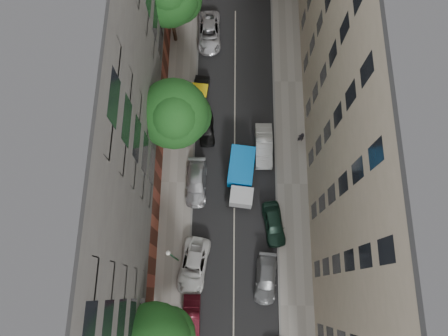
{
  "coord_description": "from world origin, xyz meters",
  "views": [
    {
      "loc": [
        -0.86,
        -10.1,
        36.89
      ],
      "look_at": [
        -0.99,
        -0.36,
        6.0
      ],
      "focal_mm": 32.0,
      "sensor_mm": 36.0,
      "label": 1
    }
  ],
  "objects_px": {
    "car_left_5": "(200,95)",
    "lamp_post": "(172,256)",
    "car_left_3": "(196,183)",
    "car_right_2": "(274,224)",
    "car_left_1": "(191,319)",
    "car_left_4": "(206,128)",
    "tree_mid": "(175,116)",
    "car_right_1": "(266,279)",
    "car_left_6": "(209,33)",
    "tarp_truck": "(241,176)",
    "pedestrian": "(301,137)",
    "car_right_3": "(264,146)",
    "car_left_2": "(193,266)"
  },
  "relations": [
    {
      "from": "car_left_5",
      "to": "lamp_post",
      "type": "distance_m",
      "value": 16.76
    },
    {
      "from": "car_left_3",
      "to": "car_right_2",
      "type": "height_order",
      "value": "car_right_2"
    },
    {
      "from": "car_left_1",
      "to": "car_left_4",
      "type": "distance_m",
      "value": 17.63
    },
    {
      "from": "tree_mid",
      "to": "car_left_3",
      "type": "bearing_deg",
      "value": -69.87
    },
    {
      "from": "car_left_1",
      "to": "car_right_1",
      "type": "distance_m",
      "value": 7.25
    },
    {
      "from": "car_left_3",
      "to": "lamp_post",
      "type": "relative_size",
      "value": 0.68
    },
    {
      "from": "car_left_6",
      "to": "car_left_4",
      "type": "bearing_deg",
      "value": -91.93
    },
    {
      "from": "car_left_4",
      "to": "car_left_6",
      "type": "xyz_separation_m",
      "value": [
        0.0,
        11.01,
        0.1
      ]
    },
    {
      "from": "car_left_3",
      "to": "car_right_1",
      "type": "xyz_separation_m",
      "value": [
        6.4,
        -8.6,
        -0.04
      ]
    },
    {
      "from": "car_left_1",
      "to": "car_left_3",
      "type": "relative_size",
      "value": 0.86
    },
    {
      "from": "tarp_truck",
      "to": "tree_mid",
      "type": "distance_m",
      "value": 8.52
    },
    {
      "from": "car_right_1",
      "to": "car_left_6",
      "type": "bearing_deg",
      "value": 107.21
    },
    {
      "from": "pedestrian",
      "to": "tarp_truck",
      "type": "bearing_deg",
      "value": 34.82
    },
    {
      "from": "car_left_4",
      "to": "pedestrian",
      "type": "distance_m",
      "value": 9.26
    },
    {
      "from": "car_left_1",
      "to": "tarp_truck",
      "type": "bearing_deg",
      "value": 71.11
    },
    {
      "from": "car_left_4",
      "to": "tree_mid",
      "type": "relative_size",
      "value": 0.39
    },
    {
      "from": "car_left_1",
      "to": "lamp_post",
      "type": "distance_m",
      "value": 6.33
    },
    {
      "from": "car_right_3",
      "to": "car_left_3",
      "type": "bearing_deg",
      "value": -149.69
    },
    {
      "from": "car_right_1",
      "to": "tree_mid",
      "type": "xyz_separation_m",
      "value": [
        -7.92,
        12.74,
        5.94
      ]
    },
    {
      "from": "tarp_truck",
      "to": "car_left_6",
      "type": "xyz_separation_m",
      "value": [
        -3.4,
        16.09,
        -0.66
      ]
    },
    {
      "from": "car_left_1",
      "to": "lamp_post",
      "type": "relative_size",
      "value": 0.59
    },
    {
      "from": "car_left_2",
      "to": "car_left_4",
      "type": "relative_size",
      "value": 1.36
    },
    {
      "from": "car_left_5",
      "to": "lamp_post",
      "type": "xyz_separation_m",
      "value": [
        -1.46,
        -16.29,
        3.67
      ]
    },
    {
      "from": "car_right_2",
      "to": "lamp_post",
      "type": "xyz_separation_m",
      "value": [
        -8.63,
        -3.31,
        3.66
      ]
    },
    {
      "from": "tarp_truck",
      "to": "car_left_6",
      "type": "bearing_deg",
      "value": 108.38
    },
    {
      "from": "car_left_2",
      "to": "car_left_6",
      "type": "xyz_separation_m",
      "value": [
        0.8,
        24.21,
        0.02
      ]
    },
    {
      "from": "tree_mid",
      "to": "car_left_1",
      "type": "bearing_deg",
      "value": -84.64
    },
    {
      "from": "car_left_2",
      "to": "car_left_5",
      "type": "height_order",
      "value": "car_left_2"
    },
    {
      "from": "tarp_truck",
      "to": "car_left_6",
      "type": "distance_m",
      "value": 16.46
    },
    {
      "from": "car_left_4",
      "to": "car_left_5",
      "type": "bearing_deg",
      "value": 97.55
    },
    {
      "from": "tarp_truck",
      "to": "car_left_5",
      "type": "distance_m",
      "value": 9.65
    },
    {
      "from": "car_left_2",
      "to": "car_left_6",
      "type": "height_order",
      "value": "car_left_6"
    },
    {
      "from": "car_left_6",
      "to": "tree_mid",
      "type": "relative_size",
      "value": 0.55
    },
    {
      "from": "pedestrian",
      "to": "car_left_6",
      "type": "bearing_deg",
      "value": -53.08
    },
    {
      "from": "car_left_6",
      "to": "car_right_2",
      "type": "height_order",
      "value": "car_left_6"
    },
    {
      "from": "car_left_5",
      "to": "tree_mid",
      "type": "bearing_deg",
      "value": -100.18
    },
    {
      "from": "car_right_3",
      "to": "pedestrian",
      "type": "height_order",
      "value": "pedestrian"
    },
    {
      "from": "car_left_2",
      "to": "car_right_2",
      "type": "bearing_deg",
      "value": 36.65
    },
    {
      "from": "car_left_3",
      "to": "tree_mid",
      "type": "relative_size",
      "value": 0.49
    },
    {
      "from": "car_left_5",
      "to": "car_right_3",
      "type": "distance_m",
      "value": 8.35
    },
    {
      "from": "car_right_3",
      "to": "pedestrian",
      "type": "distance_m",
      "value": 3.71
    },
    {
      "from": "car_left_4",
      "to": "lamp_post",
      "type": "relative_size",
      "value": 0.54
    },
    {
      "from": "car_left_1",
      "to": "car_left_4",
      "type": "height_order",
      "value": "car_left_1"
    },
    {
      "from": "car_left_2",
      "to": "lamp_post",
      "type": "bearing_deg",
      "value": 169.08
    },
    {
      "from": "car_left_3",
      "to": "car_right_1",
      "type": "height_order",
      "value": "car_left_3"
    },
    {
      "from": "car_left_3",
      "to": "car_right_1",
      "type": "bearing_deg",
      "value": -52.85
    },
    {
      "from": "car_left_2",
      "to": "car_left_3",
      "type": "xyz_separation_m",
      "value": [
        0.0,
        7.6,
        -0.03
      ]
    },
    {
      "from": "tarp_truck",
      "to": "lamp_post",
      "type": "xyz_separation_m",
      "value": [
        -5.63,
        -7.61,
        2.98
      ]
    },
    {
      "from": "car_right_1",
      "to": "car_right_2",
      "type": "height_order",
      "value": "car_right_2"
    },
    {
      "from": "car_left_6",
      "to": "lamp_post",
      "type": "distance_m",
      "value": 24.08
    }
  ]
}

